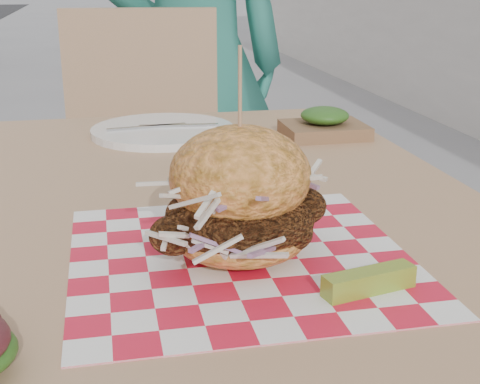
{
  "coord_description": "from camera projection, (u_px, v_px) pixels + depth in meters",
  "views": [
    {
      "loc": [
        -0.37,
        -1.09,
        1.05
      ],
      "look_at": [
        -0.24,
        -0.45,
        0.82
      ],
      "focal_mm": 50.0,
      "sensor_mm": 36.0,
      "label": 1
    }
  ],
  "objects": [
    {
      "name": "sandwich",
      "position": [
        240.0,
        202.0,
        0.7
      ],
      "size": [
        0.2,
        0.2,
        0.22
      ],
      "color": "#F29344",
      "rests_on": "paper_liner"
    },
    {
      "name": "pickle_spear",
      "position": [
        369.0,
        281.0,
        0.64
      ],
      "size": [
        0.1,
        0.04,
        0.02
      ],
      "primitive_type": "cube",
      "rotation": [
        0.0,
        0.0,
        0.22
      ],
      "color": "olive",
      "rests_on": "paper_liner"
    },
    {
      "name": "diner",
      "position": [
        195.0,
        64.0,
        2.0
      ],
      "size": [
        0.59,
        0.41,
        1.55
      ],
      "primitive_type": "imported",
      "rotation": [
        0.0,
        0.0,
        3.08
      ],
      "color": "#2C7F70",
      "rests_on": "ground"
    },
    {
      "name": "kraft_tray",
      "position": [
        324.0,
        125.0,
        1.24
      ],
      "size": [
        0.15,
        0.12,
        0.06
      ],
      "color": "brown",
      "rests_on": "patio_table"
    },
    {
      "name": "patio_chair",
      "position": [
        151.0,
        161.0,
        1.82
      ],
      "size": [
        0.46,
        0.47,
        0.95
      ],
      "rotation": [
        0.0,
        0.0,
        -0.1
      ],
      "color": "tan",
      "rests_on": "ground"
    },
    {
      "name": "patio_table",
      "position": [
        195.0,
        261.0,
        0.9
      ],
      "size": [
        0.8,
        1.2,
        0.75
      ],
      "color": "tan",
      "rests_on": "ground"
    },
    {
      "name": "paper_liner",
      "position": [
        240.0,
        257.0,
        0.72
      ],
      "size": [
        0.36,
        0.36,
        0.0
      ],
      "primitive_type": "cube",
      "color": "red",
      "rests_on": "patio_table"
    },
    {
      "name": "place_setting",
      "position": [
        163.0,
        131.0,
        1.26
      ],
      "size": [
        0.27,
        0.27,
        0.02
      ],
      "color": "white",
      "rests_on": "patio_table"
    }
  ]
}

